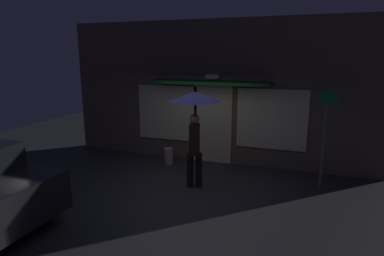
{
  "coord_description": "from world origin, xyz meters",
  "views": [
    {
      "loc": [
        2.46,
        -6.38,
        3.01
      ],
      "look_at": [
        0.06,
        0.3,
        1.4
      ],
      "focal_mm": 30.17,
      "sensor_mm": 36.0,
      "label": 1
    }
  ],
  "objects": [
    {
      "name": "street_sign_post",
      "position": [
        2.88,
        1.19,
        1.34
      ],
      "size": [
        0.4,
        0.07,
        2.36
      ],
      "color": "#595B60",
      "rests_on": "ground"
    },
    {
      "name": "building_facade",
      "position": [
        0.0,
        2.34,
        1.96
      ],
      "size": [
        8.82,
        1.0,
        3.96
      ],
      "color": "brown",
      "rests_on": "ground"
    },
    {
      "name": "sidewalk_bollard",
      "position": [
        -1.11,
        1.59,
        0.23
      ],
      "size": [
        0.25,
        0.25,
        0.45
      ],
      "primitive_type": "cylinder",
      "color": "#B2A899",
      "rests_on": "ground"
    },
    {
      "name": "ground_plane",
      "position": [
        0.0,
        0.0,
        0.0
      ],
      "size": [
        18.0,
        18.0,
        0.0
      ],
      "primitive_type": "plane",
      "color": "#2D2D33"
    },
    {
      "name": "person_with_umbrella",
      "position": [
        0.12,
        0.3,
        1.76
      ],
      "size": [
        1.13,
        1.13,
        2.22
      ],
      "rotation": [
        0.0,
        0.0,
        -1.25
      ],
      "color": "black",
      "rests_on": "ground"
    }
  ]
}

